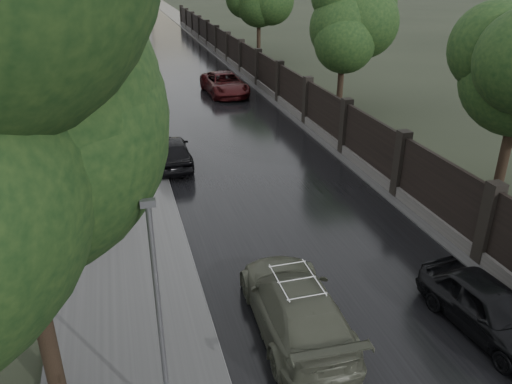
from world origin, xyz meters
name	(u,v)px	position (x,y,z in m)	size (l,w,h in m)	color
fence_right	(251,67)	(4.60, 32.01, 1.01)	(0.45, 75.72, 2.70)	#383533
tree_left_far	(70,16)	(-8.00, 30.00, 5.24)	(4.25, 4.25, 7.39)	black
tree_right_b	(344,28)	(7.50, 22.00, 4.95)	(4.08, 4.08, 7.01)	black
tree_right_c	(259,4)	(7.50, 40.00, 4.95)	(4.08, 4.08, 7.01)	black
lamp_post	(160,323)	(-5.40, 1.50, 2.67)	(0.25, 0.12, 5.11)	#59595E
traffic_light	(138,73)	(-4.30, 24.99, 2.40)	(0.16, 0.32, 4.00)	#59595E
volga_sedan	(296,306)	(-2.00, 3.65, 0.73)	(2.05, 5.04, 1.46)	#3F4235
hatchback_left	(171,151)	(-3.60, 15.67, 0.71)	(1.67, 4.15, 1.41)	black
car_right_near	(488,308)	(2.61, 2.33, 0.68)	(1.59, 3.96, 1.35)	black
car_right_far	(225,84)	(1.60, 27.99, 0.75)	(2.50, 5.43, 1.51)	black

